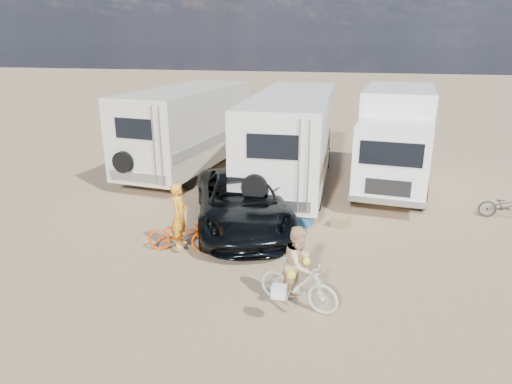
% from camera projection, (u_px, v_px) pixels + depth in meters
% --- Properties ---
extents(ground, '(140.00, 140.00, 0.00)m').
position_uv_depth(ground, '(256.00, 263.00, 11.55)').
color(ground, tan).
rests_on(ground, ground).
extents(rv_main, '(2.94, 9.21, 3.47)m').
position_uv_depth(rv_main, '(292.00, 140.00, 17.32)').
color(rv_main, silver).
rests_on(rv_main, ground).
extents(rv_left, '(3.53, 7.77, 3.47)m').
position_uv_depth(rv_left, '(187.00, 131.00, 19.08)').
color(rv_left, beige).
rests_on(rv_left, ground).
extents(box_truck, '(3.15, 7.16, 3.66)m').
position_uv_depth(box_truck, '(395.00, 140.00, 16.84)').
color(box_truck, white).
rests_on(box_truck, ground).
extents(dark_suv, '(4.34, 6.18, 1.57)m').
position_uv_depth(dark_suv, '(242.00, 201.00, 13.61)').
color(dark_suv, black).
rests_on(dark_suv, ground).
extents(bike_man, '(1.84, 0.77, 0.95)m').
position_uv_depth(bike_man, '(181.00, 235.00, 12.02)').
color(bike_man, '#D14004').
rests_on(bike_man, ground).
extents(bike_woman, '(1.88, 1.05, 1.09)m').
position_uv_depth(bike_woman, '(298.00, 284.00, 9.49)').
color(bike_woman, '#B8C1A4').
rests_on(bike_woman, ground).
extents(rider_man, '(0.46, 0.66, 1.72)m').
position_uv_depth(rider_man, '(180.00, 221.00, 11.90)').
color(rider_man, orange).
rests_on(rider_man, ground).
extents(rider_woman, '(0.85, 0.96, 1.65)m').
position_uv_depth(rider_woman, '(299.00, 272.00, 9.40)').
color(rider_woman, '#D6B082').
rests_on(rider_woman, ground).
extents(bike_parked, '(1.63, 0.64, 0.84)m').
position_uv_depth(bike_parked, '(506.00, 206.00, 14.25)').
color(bike_parked, black).
rests_on(bike_parked, ground).
extents(cooler, '(0.62, 0.49, 0.46)m').
position_uv_depth(cooler, '(303.00, 218.00, 13.82)').
color(cooler, '#31679A').
rests_on(cooler, ground).
extents(crate, '(0.58, 0.58, 0.36)m').
position_uv_depth(crate, '(341.00, 222.00, 13.68)').
color(crate, olive).
rests_on(crate, ground).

